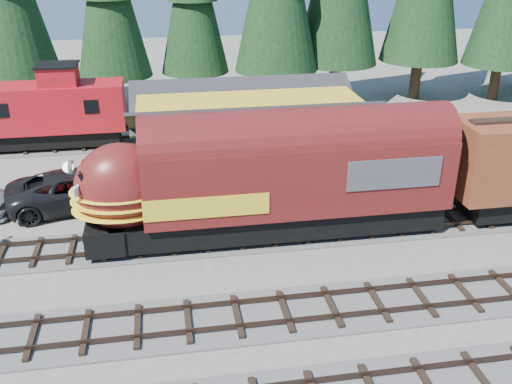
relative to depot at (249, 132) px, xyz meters
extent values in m
plane|color=#6B665B|center=(0.00, -10.50, -2.96)|extent=(120.00, 120.00, 0.00)
cube|color=#4C4947|center=(10.00, -6.50, -2.92)|extent=(68.00, 3.20, 0.08)
cube|color=#38281E|center=(10.00, -7.22, -2.71)|extent=(68.00, 0.08, 0.16)
cube|color=#38281E|center=(10.00, -5.78, -2.71)|extent=(68.00, 0.08, 0.16)
cube|color=#4C4947|center=(-10.00, 7.50, -2.92)|extent=(32.00, 3.20, 0.08)
cube|color=#38281E|center=(-10.00, 6.78, -2.71)|extent=(32.00, 0.08, 0.16)
cube|color=#38281E|center=(-10.00, 8.22, -2.71)|extent=(32.00, 0.08, 0.16)
cube|color=yellow|center=(0.00, 0.00, -1.26)|extent=(12.00, 6.00, 3.40)
cube|color=gold|center=(0.00, 0.00, 1.16)|extent=(11.88, 3.30, 1.44)
cube|color=white|center=(-6.04, -1.00, -0.76)|extent=(0.06, 2.40, 0.60)
cube|color=black|center=(0.35, -6.50, -2.05)|extent=(15.09, 2.70, 1.16)
cube|color=maroon|center=(1.19, -6.50, 0.12)|extent=(13.77, 3.18, 3.18)
ellipsoid|color=maroon|center=(-6.54, -6.50, 0.01)|extent=(4.02, 3.11, 3.92)
cube|color=#38383A|center=(5.11, -6.50, 0.49)|extent=(4.24, 3.24, 1.38)
sphere|color=white|center=(-8.63, -6.50, 1.07)|extent=(0.47, 0.47, 0.47)
cube|color=black|center=(-11.87, 7.50, -2.15)|extent=(8.74, 2.25, 0.97)
cube|color=#AF121B|center=(-11.87, 7.50, -0.21)|extent=(9.71, 2.82, 2.91)
cube|color=#AF121B|center=(-10.90, 7.50, 1.83)|extent=(2.33, 2.14, 1.16)
imported|color=black|center=(-9.10, -1.82, -1.98)|extent=(7.52, 4.49, 1.96)
camera|label=1|loc=(-4.54, -29.47, 10.04)|focal=40.00mm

